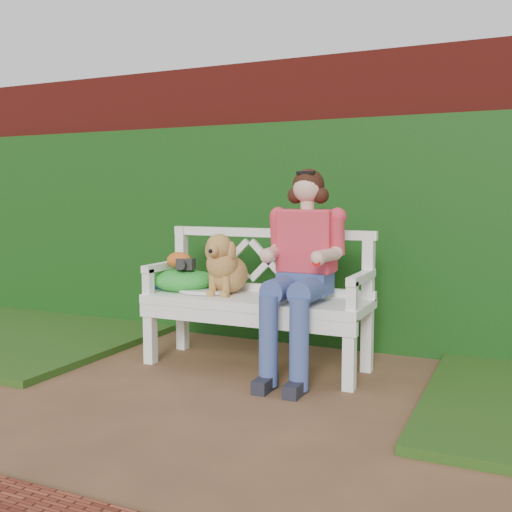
% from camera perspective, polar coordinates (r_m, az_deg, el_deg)
% --- Properties ---
extents(ground, '(60.00, 60.00, 0.00)m').
position_cam_1_polar(ground, '(3.32, -6.15, -14.51)').
color(ground, '#533725').
extents(brick_wall, '(10.00, 0.30, 2.20)m').
position_cam_1_polar(brick_wall, '(4.84, 5.28, 5.22)').
color(brick_wall, maroon).
rests_on(brick_wall, ground).
extents(ivy_hedge, '(10.00, 0.18, 1.70)m').
position_cam_1_polar(ivy_hedge, '(4.64, 4.36, 2.11)').
color(ivy_hedge, '#164510').
rests_on(ivy_hedge, ground).
extents(garden_bench, '(1.63, 0.76, 0.48)m').
position_cam_1_polar(garden_bench, '(4.02, 0.00, -7.25)').
color(garden_bench, white).
rests_on(garden_bench, ground).
extents(seated_woman, '(0.70, 0.82, 1.25)m').
position_cam_1_polar(seated_woman, '(3.81, 4.64, -2.13)').
color(seated_woman, '#FA3F4A').
rests_on(seated_woman, ground).
extents(dog, '(0.34, 0.43, 0.42)m').
position_cam_1_polar(dog, '(4.06, -2.86, -0.67)').
color(dog, '#A75F2B').
rests_on(dog, garden_bench).
extents(tennis_racket, '(0.77, 0.55, 0.03)m').
position_cam_1_polar(tennis_racket, '(4.16, -5.43, -3.23)').
color(tennis_racket, silver).
rests_on(tennis_racket, garden_bench).
extents(green_bag, '(0.47, 0.37, 0.16)m').
position_cam_1_polar(green_bag, '(4.24, -7.08, -2.25)').
color(green_bag, green).
rests_on(green_bag, garden_bench).
extents(camera_item, '(0.13, 0.11, 0.08)m').
position_cam_1_polar(camera_item, '(4.17, -6.69, -0.75)').
color(camera_item, '#252525').
rests_on(camera_item, green_bag).
extents(baseball_glove, '(0.21, 0.17, 0.12)m').
position_cam_1_polar(baseball_glove, '(4.22, -7.33, -0.41)').
color(baseball_glove, '#BE541D').
rests_on(baseball_glove, green_bag).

